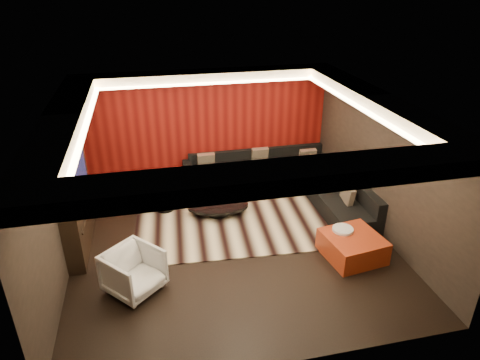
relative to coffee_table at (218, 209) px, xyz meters
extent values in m
cube|color=black|center=(0.07, -1.14, -0.14)|extent=(6.00, 6.00, 0.02)
cube|color=silver|center=(0.07, -1.14, 2.68)|extent=(6.00, 6.00, 0.02)
cube|color=black|center=(0.07, 1.87, 1.27)|extent=(6.00, 0.02, 2.80)
cube|color=black|center=(-2.94, -1.14, 1.27)|extent=(0.02, 6.00, 2.80)
cube|color=black|center=(3.08, -1.14, 1.27)|extent=(0.02, 6.00, 2.80)
cube|color=#6B0C0A|center=(0.07, 1.83, 1.27)|extent=(5.98, 0.05, 2.78)
cube|color=silver|center=(0.07, 1.56, 2.56)|extent=(6.00, 0.60, 0.22)
cube|color=silver|center=(0.07, -3.84, 2.56)|extent=(6.00, 0.60, 0.22)
cube|color=silver|center=(-2.63, -1.14, 2.56)|extent=(0.60, 4.80, 0.22)
cube|color=silver|center=(2.77, -1.14, 2.56)|extent=(0.60, 4.80, 0.22)
cube|color=#FFD899|center=(0.07, 1.22, 2.47)|extent=(4.80, 0.08, 0.04)
cube|color=#FFD899|center=(0.07, -3.50, 2.47)|extent=(4.80, 0.08, 0.04)
cube|color=#FFD899|center=(-2.29, -1.14, 2.47)|extent=(0.08, 4.80, 0.04)
cube|color=#FFD899|center=(2.43, -1.14, 2.47)|extent=(0.08, 4.80, 0.04)
cube|color=black|center=(-2.78, -0.54, 0.97)|extent=(0.30, 2.00, 2.20)
cube|color=black|center=(-2.62, -0.54, 1.32)|extent=(0.04, 1.30, 0.80)
cube|color=black|center=(-2.62, -0.54, 0.57)|extent=(0.04, 1.60, 0.04)
cube|color=beige|center=(0.22, -0.20, -0.12)|extent=(4.20, 3.27, 0.02)
cylinder|color=black|center=(0.00, 0.00, 0.00)|extent=(1.47, 1.47, 0.22)
cylinder|color=black|center=(-1.12, 0.43, 0.11)|extent=(0.44, 0.44, 0.44)
ellipsoid|color=beige|center=(-1.53, 0.70, 0.07)|extent=(0.74, 0.74, 0.37)
cylinder|color=silver|center=(2.05, -1.84, 0.11)|extent=(0.41, 0.41, 0.49)
cube|color=maroon|center=(2.16, -2.07, 0.09)|extent=(1.11, 1.11, 0.44)
imported|color=silver|center=(-1.78, -2.15, 0.25)|extent=(1.15, 1.15, 0.75)
cube|color=black|center=(1.32, 1.41, 0.07)|extent=(3.50, 0.90, 0.40)
cube|color=black|center=(1.32, 1.76, 0.44)|extent=(3.50, 0.20, 0.35)
cube|color=black|center=(2.62, -0.34, 0.07)|extent=(0.90, 2.60, 0.40)
cube|color=black|center=(2.97, -0.34, 0.44)|extent=(0.20, 2.60, 0.35)
cube|color=black|center=(-0.48, 1.41, 0.17)|extent=(0.20, 0.90, 0.60)
cube|color=#C3AC8F|center=(2.69, 0.23, 0.49)|extent=(0.12, 0.50, 0.50)
cube|color=#C3AC8F|center=(2.50, 1.24, 0.49)|extent=(0.42, 0.20, 0.44)
cube|color=#C3AC8F|center=(1.36, 1.59, 0.49)|extent=(0.42, 0.20, 0.44)
cube|color=#C3AC8F|center=(2.63, -0.79, 0.49)|extent=(0.12, 0.50, 0.50)
cube|color=#C3AC8F|center=(-0.02, 1.53, 0.49)|extent=(0.42, 0.20, 0.44)
camera|label=1|loc=(-1.32, -8.03, 4.67)|focal=32.00mm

